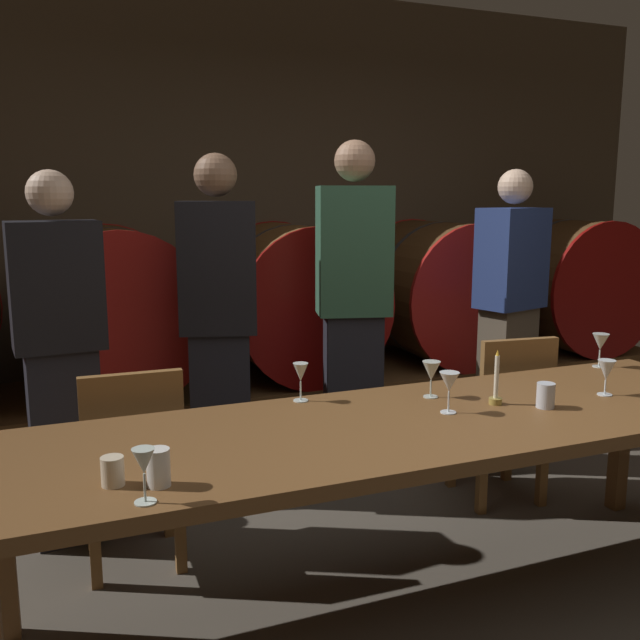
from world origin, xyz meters
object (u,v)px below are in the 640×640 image
wine_barrel_far_right (565,284)px  wine_glass_far_right (600,343)px  chair_right (505,410)px  candle_left (496,389)px  guest_center_left (219,326)px  wine_glass_center_right (431,372)px  dining_table (410,435)px  cup_left (113,471)px  wine_barrel_right (441,291)px  cup_center (158,468)px  wine_glass_far_left (144,464)px  cup_right (546,395)px  guest_center_right (353,312)px  wine_glass_center_left (449,383)px  wine_barrel_left (113,311)px  wine_barrel_center (294,300)px  wine_glass_left (301,374)px  wine_glass_right (606,371)px  guest_far_right (509,317)px  guest_far_left (61,358)px  chair_left (133,459)px

wine_barrel_far_right → wine_glass_far_right: bearing=-126.4°
chair_right → candle_left: candle_left is taller
guest_center_left → wine_glass_center_right: bearing=137.3°
dining_table → cup_left: bearing=-169.3°
wine_barrel_right → candle_left: size_ratio=4.41×
wine_glass_center_right → cup_center: bearing=-157.8°
dining_table → candle_left: size_ratio=13.54×
wine_barrel_far_right → guest_center_left: 2.92m
wine_glass_far_left → cup_right: 1.59m
chair_right → guest_center_right: size_ratio=0.48×
cup_center → dining_table: bearing=15.1°
wine_glass_far_right → wine_glass_center_left: bearing=-161.9°
dining_table → wine_glass_center_right: (0.22, 0.22, 0.17)m
wine_glass_center_left → wine_glass_center_right: wine_glass_center_left is taller
guest_center_right → wine_glass_far_left: bearing=64.6°
wine_barrel_left → wine_glass_center_left: wine_barrel_left is taller
wine_barrel_center → wine_glass_far_right: size_ratio=6.00×
wine_glass_left → wine_barrel_right: bearing=44.6°
cup_center → wine_barrel_right: bearing=44.3°
wine_barrel_left → wine_barrel_right: bearing=0.0°
guest_center_right → wine_glass_right: (0.59, -1.19, -0.10)m
wine_barrel_left → guest_far_right: size_ratio=0.57×
wine_barrel_right → guest_center_right: (-1.04, -0.81, 0.05)m
cup_right → wine_barrel_right: bearing=68.9°
wine_barrel_left → cup_center: (-0.10, -2.24, -0.10)m
wine_barrel_left → wine_glass_center_left: 2.22m
wine_glass_far_right → guest_far_left: bearing=163.5°
wine_glass_right → cup_right: (-0.34, -0.05, -0.05)m
wine_glass_far_right → wine_glass_far_left: bearing=-162.2°
chair_left → cup_left: bearing=81.8°
wine_glass_far_left → cup_right: bearing=10.4°
chair_left → wine_glass_far_left: bearing=86.9°
wine_glass_far_left → cup_center: wine_glass_far_left is taller
guest_far_right → cup_center: 2.59m
wine_glass_center_left → cup_left: bearing=-170.0°
candle_left → wine_glass_left: (-0.70, 0.33, 0.05)m
cup_right → chair_left: bearing=153.0°
wine_glass_center_left → wine_glass_center_right: bearing=77.6°
dining_table → wine_barrel_center: bearing=82.4°
guest_center_right → guest_far_right: guest_center_right is taller
candle_left → wine_glass_center_left: size_ratio=1.40×
wine_barrel_right → wine_glass_far_right: bearing=-94.2°
wine_barrel_left → wine_glass_center_right: 2.06m
wine_glass_left → wine_glass_far_left: bearing=-134.6°
guest_center_right → wine_glass_far_left: size_ratio=12.11×
cup_left → cup_right: cup_right is taller
wine_glass_center_left → cup_center: size_ratio=1.43×
wine_barrel_right → dining_table: wine_barrel_right is taller
dining_table → cup_left: cup_left is taller
wine_glass_far_left → wine_barrel_far_right: bearing=34.3°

